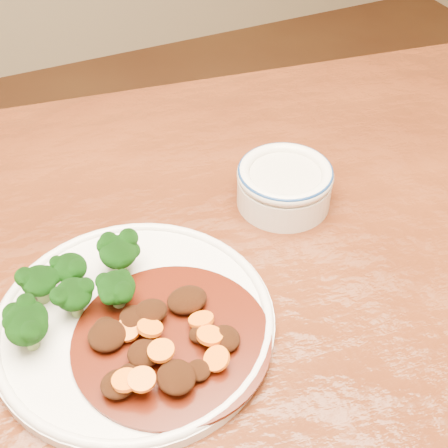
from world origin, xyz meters
name	(u,v)px	position (x,y,z in m)	size (l,w,h in m)	color
dining_table	(205,352)	(0.00, 0.00, 0.67)	(1.61, 1.10, 0.75)	#5C2710
dinner_plate	(134,321)	(-0.07, 0.00, 0.76)	(0.28, 0.28, 0.02)	white
broccoli_florets	(69,291)	(-0.12, 0.04, 0.79)	(0.15, 0.10, 0.05)	olive
mince_stew	(163,338)	(-0.06, -0.04, 0.77)	(0.19, 0.19, 0.03)	#411007
dip_bowl	(284,184)	(0.15, 0.11, 0.78)	(0.12, 0.12, 0.05)	silver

